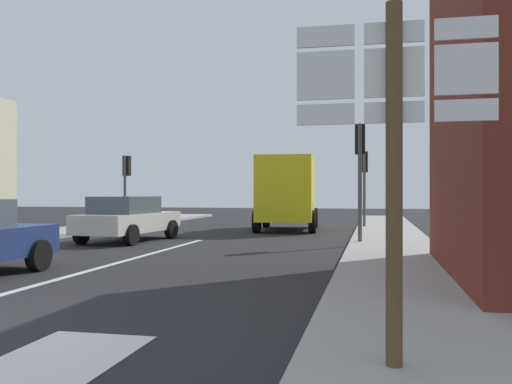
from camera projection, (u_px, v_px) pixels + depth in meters
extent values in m
plane|color=#232326|center=(180.00, 246.00, 16.45)|extent=(80.00, 80.00, 0.00)
cube|color=#9E9B96|center=(396.00, 256.00, 13.20)|extent=(2.45, 44.00, 0.14)
cube|color=silver|center=(119.00, 262.00, 12.54)|extent=(0.16, 12.00, 0.01)
cube|color=silver|center=(51.00, 364.00, 5.13)|extent=(1.20, 2.20, 0.01)
cylinder|color=black|center=(39.00, 255.00, 11.20)|extent=(0.22, 0.64, 0.64)
cube|color=beige|center=(129.00, 222.00, 18.12)|extent=(2.13, 4.34, 0.60)
cube|color=#47515B|center=(125.00, 205.00, 17.88)|extent=(1.74, 2.23, 0.55)
cylinder|color=black|center=(127.00, 228.00, 19.67)|extent=(0.28, 0.66, 0.64)
cylinder|color=black|center=(171.00, 229.00, 19.15)|extent=(0.28, 0.66, 0.64)
cylinder|color=black|center=(81.00, 234.00, 17.09)|extent=(0.28, 0.66, 0.64)
cylinder|color=black|center=(131.00, 235.00, 16.57)|extent=(0.28, 0.66, 0.64)
cube|color=yellow|center=(286.00, 189.00, 22.72)|extent=(2.48, 3.86, 2.60)
cube|color=yellow|center=(290.00, 196.00, 25.20)|extent=(2.18, 1.46, 2.00)
cube|color=#47515B|center=(290.00, 178.00, 25.25)|extent=(1.76, 0.24, 0.70)
cylinder|color=black|center=(266.00, 218.00, 25.30)|extent=(0.35, 0.92, 0.90)
cylinder|color=black|center=(315.00, 218.00, 25.00)|extent=(0.35, 0.92, 0.90)
cylinder|color=black|center=(257.00, 221.00, 21.93)|extent=(0.35, 0.92, 0.90)
cylinder|color=black|center=(312.00, 222.00, 21.63)|extent=(0.35, 0.92, 0.90)
cylinder|color=brown|center=(394.00, 192.00, 4.64)|extent=(0.14, 0.14, 3.20)
cube|color=white|center=(325.00, 36.00, 4.81)|extent=(0.50, 0.03, 0.18)
cube|color=black|center=(326.00, 37.00, 4.83)|extent=(0.43, 0.01, 0.13)
cube|color=white|center=(325.00, 75.00, 4.81)|extent=(0.50, 0.03, 0.42)
cube|color=black|center=(326.00, 76.00, 4.83)|extent=(0.43, 0.01, 0.32)
cube|color=white|center=(325.00, 114.00, 4.81)|extent=(0.50, 0.03, 0.18)
cube|color=black|center=(326.00, 115.00, 4.83)|extent=(0.43, 0.01, 0.13)
cube|color=white|center=(394.00, 32.00, 4.69)|extent=(0.50, 0.03, 0.18)
cube|color=black|center=(394.00, 33.00, 4.71)|extent=(0.43, 0.01, 0.13)
cube|color=white|center=(394.00, 72.00, 4.69)|extent=(0.50, 0.03, 0.42)
cube|color=black|center=(394.00, 73.00, 4.71)|extent=(0.43, 0.01, 0.32)
cube|color=white|center=(394.00, 112.00, 4.69)|extent=(0.50, 0.03, 0.18)
cube|color=black|center=(394.00, 113.00, 4.71)|extent=(0.43, 0.01, 0.13)
cube|color=white|center=(466.00, 28.00, 4.57)|extent=(0.50, 0.03, 0.18)
cube|color=black|center=(466.00, 29.00, 4.58)|extent=(0.43, 0.01, 0.13)
cube|color=white|center=(466.00, 69.00, 4.57)|extent=(0.50, 0.03, 0.42)
cube|color=black|center=(466.00, 70.00, 4.58)|extent=(0.43, 0.01, 0.32)
cube|color=white|center=(466.00, 110.00, 4.57)|extent=(0.50, 0.03, 0.18)
cube|color=black|center=(466.00, 111.00, 4.58)|extent=(0.43, 0.01, 0.13)
cylinder|color=#47474C|center=(125.00, 192.00, 24.73)|extent=(0.12, 0.12, 3.25)
cube|color=black|center=(127.00, 166.00, 24.93)|extent=(0.30, 0.28, 0.90)
sphere|color=red|center=(128.00, 160.00, 25.07)|extent=(0.18, 0.18, 0.18)
sphere|color=#3C2303|center=(128.00, 166.00, 25.07)|extent=(0.18, 0.18, 0.18)
sphere|color=black|center=(128.00, 172.00, 25.07)|extent=(0.18, 0.18, 0.18)
cylinder|color=#47474C|center=(360.00, 185.00, 16.47)|extent=(0.12, 0.12, 3.66)
cube|color=black|center=(360.00, 139.00, 16.66)|extent=(0.30, 0.28, 0.90)
sphere|color=red|center=(360.00, 131.00, 16.80)|extent=(0.18, 0.18, 0.18)
sphere|color=#3C2303|center=(360.00, 140.00, 16.80)|extent=(0.18, 0.18, 0.18)
sphere|color=black|center=(360.00, 149.00, 16.80)|extent=(0.18, 0.18, 0.18)
cylinder|color=#47474C|center=(364.00, 190.00, 23.87)|extent=(0.12, 0.12, 3.38)
cube|color=black|center=(364.00, 162.00, 24.07)|extent=(0.30, 0.28, 0.90)
sphere|color=red|center=(364.00, 156.00, 24.20)|extent=(0.18, 0.18, 0.18)
sphere|color=#3C2303|center=(364.00, 162.00, 24.20)|extent=(0.18, 0.18, 0.18)
sphere|color=black|center=(364.00, 169.00, 24.20)|extent=(0.18, 0.18, 0.18)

